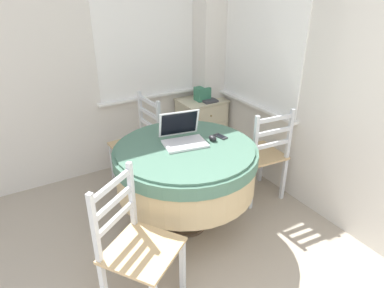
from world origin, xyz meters
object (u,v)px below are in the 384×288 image
Objects in this scene: dining_chair_near_back_window at (139,144)px; book_on_cabinet at (207,100)px; laptop at (183,136)px; computer_mouse at (213,138)px; dining_chair_camera_near at (136,247)px; corner_cabinet at (201,127)px; cell_phone at (220,136)px; storage_box at (202,94)px; round_dining_table at (186,165)px; dining_chair_near_right_window at (261,155)px.

dining_chair_near_back_window is 0.98m from book_on_cabinet.
book_on_cabinet is at bearing 47.82° from laptop.
dining_chair_near_back_window is at bearing 109.94° from computer_mouse.
laptop is 4.52× the size of computer_mouse.
dining_chair_camera_near reaches higher than corner_cabinet.
cell_phone is (0.09, 0.02, -0.02)m from computer_mouse.
laptop is 0.33m from cell_phone.
storage_box reaches higher than book_on_cabinet.
dining_chair_near_back_window reaches higher than round_dining_table.
laptop reaches higher than dining_chair_near_right_window.
laptop is 0.55× the size of corner_cabinet.
cell_phone is at bearing -13.40° from laptop.
storage_box reaches higher than computer_mouse.
dining_chair_camera_near is at bearing -141.62° from round_dining_table.
round_dining_table is 1.37m from corner_cabinet.
round_dining_table is at bearing -130.57° from book_on_cabinet.
round_dining_table is at bearing -127.86° from corner_cabinet.
computer_mouse is 0.12× the size of corner_cabinet.
laptop is at bearing -132.18° from book_on_cabinet.
laptop is at bearing 156.13° from computer_mouse.
dining_chair_camera_near is (-0.67, -0.60, -0.36)m from laptop.
dining_chair_near_right_window is at bearing 1.00° from cell_phone.
dining_chair_near_back_window is at bearing 94.32° from round_dining_table.
laptop reaches higher than round_dining_table.
laptop is at bearing -129.55° from storage_box.
cell_phone is 1.13m from book_on_cabinet.
computer_mouse reaches higher than corner_cabinet.
dining_chair_near_back_window is 0.97m from storage_box.
dining_chair_near_back_window is 1.47m from dining_chair_camera_near.
storage_box is (0.80, 0.97, -0.05)m from laptop.
dining_chair_camera_near is (-0.89, -0.50, -0.33)m from computer_mouse.
laptop is 0.41× the size of dining_chair_camera_near.
cell_phone is at bearing -64.00° from dining_chair_near_back_window.
laptop is 0.41× the size of dining_chair_near_right_window.
dining_chair_camera_near reaches higher than storage_box.
corner_cabinet is at bearing 46.91° from dining_chair_camera_near.
dining_chair_camera_near is at bearing -133.27° from storage_box.
computer_mouse is (0.22, -0.10, -0.03)m from laptop.
computer_mouse is 0.09× the size of dining_chair_near_right_window.
dining_chair_near_right_window is at bearing -42.50° from dining_chair_near_back_window.
dining_chair_camera_near is at bearing -160.29° from dining_chair_near_right_window.
round_dining_table is 1.65× the size of corner_cabinet.
laptop reaches higher than corner_cabinet.
round_dining_table is 13.66× the size of computer_mouse.
corner_cabinet is (0.49, 1.06, -0.42)m from cell_phone.
corner_cabinet is at bearing 50.72° from laptop.
corner_cabinet is 0.36m from book_on_cabinet.
dining_chair_near_back_window reaches higher than cell_phone.
dining_chair_camera_near is at bearing -150.89° from computer_mouse.
book_on_cabinet is (0.84, 0.93, -0.11)m from laptop.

